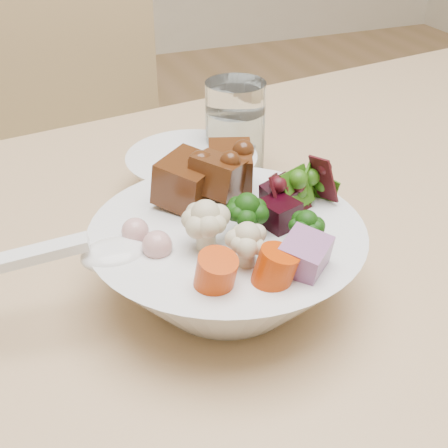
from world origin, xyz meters
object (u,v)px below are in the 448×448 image
(dining_table, at_px, (367,260))
(water_glass, at_px, (235,136))
(chair_far, at_px, (69,170))
(food_bowl, at_px, (228,256))
(side_bowl, at_px, (192,175))

(dining_table, height_order, water_glass, water_glass)
(water_glass, bearing_deg, chair_far, 108.78)
(food_bowl, relative_size, water_glass, 1.99)
(dining_table, distance_m, side_bowl, 0.24)
(food_bowl, bearing_deg, side_bowl, 80.47)
(food_bowl, relative_size, side_bowl, 1.60)
(chair_far, bearing_deg, food_bowl, -85.52)
(chair_far, height_order, food_bowl, chair_far)
(chair_far, relative_size, side_bowl, 6.03)
(dining_table, relative_size, side_bowl, 10.32)
(water_glass, distance_m, side_bowl, 0.08)
(dining_table, distance_m, chair_far, 0.66)
(food_bowl, bearing_deg, chair_far, 94.82)
(chair_far, bearing_deg, side_bowl, -79.71)
(food_bowl, xyz_separation_m, water_glass, (0.10, 0.22, 0.01))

